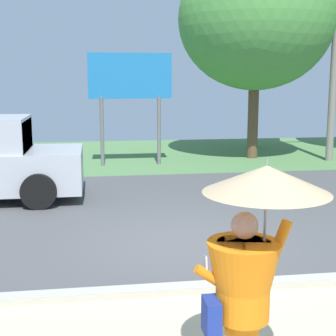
{
  "coord_description": "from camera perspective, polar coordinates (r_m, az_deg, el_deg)",
  "views": [
    {
      "loc": [
        -1.51,
        -8.02,
        2.75
      ],
      "look_at": [
        -0.17,
        1.0,
        1.1
      ],
      "focal_mm": 53.63,
      "sensor_mm": 36.0,
      "label": 1
    }
  ],
  "objects": [
    {
      "name": "tree_center_back",
      "position": [
        20.34,
        9.98,
        15.55
      ],
      "size": [
        4.11,
        4.11,
        6.57
      ],
      "color": "brown",
      "rests_on": "ground_plane"
    },
    {
      "name": "ground_plane",
      "position": [
        11.41,
        -0.58,
        -3.94
      ],
      "size": [
        40.0,
        22.0,
        0.2
      ],
      "color": "#4C4C4F"
    },
    {
      "name": "utility_pole",
      "position": [
        17.55,
        18.56,
        14.22
      ],
      "size": [
        1.8,
        0.24,
        7.89
      ],
      "color": "gray",
      "rests_on": "ground_plane"
    },
    {
      "name": "roadside_billboard",
      "position": [
        15.82,
        -4.33,
        9.49
      ],
      "size": [
        2.6,
        0.12,
        3.5
      ],
      "color": "slate",
      "rests_on": "ground_plane"
    },
    {
      "name": "monk_pedestrian",
      "position": [
        4.23,
        9.06,
        -12.69
      ],
      "size": [
        1.08,
        1.02,
        2.13
      ],
      "rotation": [
        0.0,
        0.0,
        -0.15
      ],
      "color": "orange",
      "rests_on": "ground_plane"
    },
    {
      "name": "tree_right_mid",
      "position": [
        17.59,
        9.96,
        16.34
      ],
      "size": [
        5.18,
        5.18,
        7.03
      ],
      "color": "brown",
      "rests_on": "ground_plane"
    }
  ]
}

